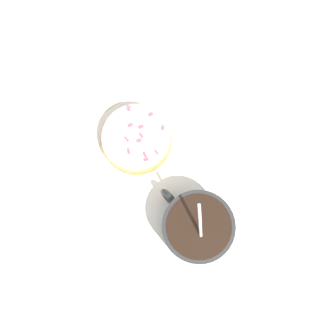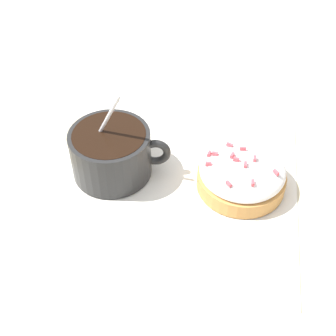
% 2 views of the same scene
% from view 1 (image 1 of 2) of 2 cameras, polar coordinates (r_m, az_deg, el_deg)
% --- Properties ---
extents(ground_plane, '(3.00, 3.00, 0.00)m').
position_cam_1_polar(ground_plane, '(0.57, 0.47, -1.98)').
color(ground_plane, '#C6B793').
extents(paper_napkin, '(0.29, 0.29, 0.00)m').
position_cam_1_polar(paper_napkin, '(0.57, 0.47, -1.95)').
color(paper_napkin, white).
rests_on(paper_napkin, ground_plane).
extents(coffee_cup, '(0.12, 0.09, 0.12)m').
position_cam_1_polar(coffee_cup, '(0.53, 4.19, -8.52)').
color(coffee_cup, black).
rests_on(coffee_cup, paper_napkin).
extents(frosted_pastry, '(0.10, 0.10, 0.05)m').
position_cam_1_polar(frosted_pastry, '(0.56, -4.64, 4.41)').
color(frosted_pastry, '#C18442').
rests_on(frosted_pastry, paper_napkin).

